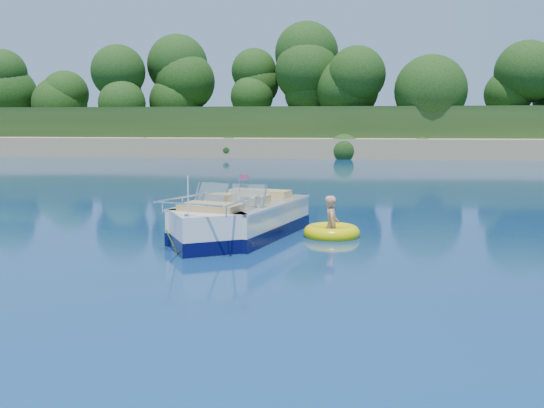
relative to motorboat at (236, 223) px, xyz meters
name	(u,v)px	position (x,y,z in m)	size (l,w,h in m)	color
ground	(235,264)	(0.49, -2.62, -0.37)	(160.00, 160.00, 0.00)	#0A1B48
shoreline	(339,137)	(0.49, 61.15, 0.61)	(170.00, 59.00, 6.00)	tan
treeline	(332,89)	(0.53, 38.40, 5.18)	(150.00, 7.12, 8.19)	#311F10
motorboat	(236,223)	(0.00, 0.00, 0.00)	(2.96, 5.61, 1.91)	white
tow_tube	(332,232)	(2.24, 0.56, -0.28)	(1.82, 1.82, 0.36)	#E5D703
boy	(331,236)	(2.23, 0.62, -0.37)	(0.55, 0.36, 1.51)	tan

